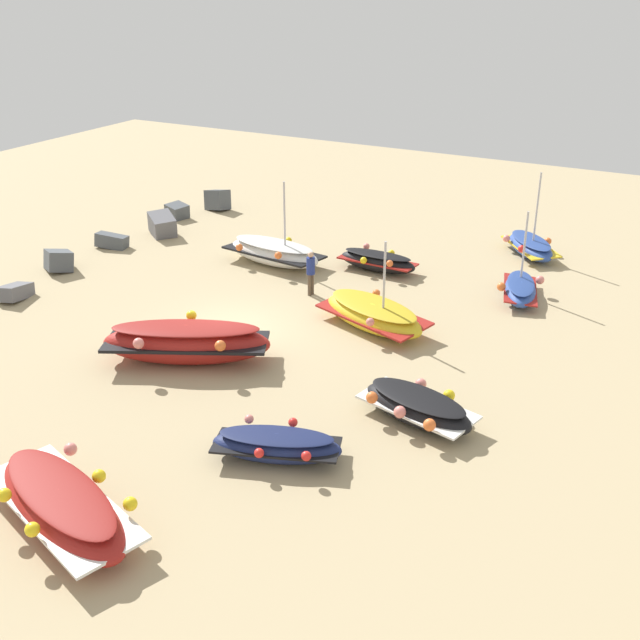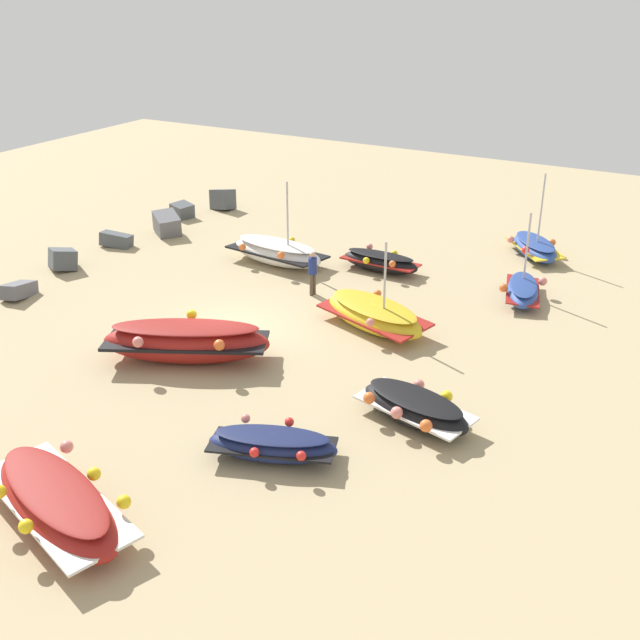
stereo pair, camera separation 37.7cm
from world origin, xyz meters
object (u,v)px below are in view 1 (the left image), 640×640
object	(u,v)px
fishing_boat_5	(417,407)
person_walking	(311,270)
fishing_boat_0	(530,246)
fishing_boat_6	(274,252)
fishing_boat_9	(520,289)
fishing_boat_8	(378,261)
fishing_boat_1	(62,504)
fishing_boat_3	(373,314)
fishing_boat_7	(277,445)
fishing_boat_2	(187,342)

from	to	relation	value
fishing_boat_5	person_walking	bearing A→B (deg)	-29.01
fishing_boat_0	person_walking	world-z (taller)	fishing_boat_0
fishing_boat_6	fishing_boat_9	bearing A→B (deg)	-166.39
person_walking	fishing_boat_8	bearing A→B (deg)	79.57
fishing_boat_1	person_walking	world-z (taller)	person_walking
fishing_boat_9	fishing_boat_3	bearing A→B (deg)	-52.95
fishing_boat_9	fishing_boat_1	bearing A→B (deg)	-32.94
fishing_boat_5	fishing_boat_7	distance (m)	4.13
fishing_boat_5	fishing_boat_7	xyz separation A→B (m)	(-3.35, 2.42, -0.04)
fishing_boat_5	fishing_boat_6	distance (m)	13.07
fishing_boat_5	person_walking	world-z (taller)	person_walking
fishing_boat_3	person_walking	size ratio (longest dim) A/B	2.65
fishing_boat_1	fishing_boat_7	xyz separation A→B (m)	(4.41, -2.86, -0.12)
fishing_boat_2	fishing_boat_3	distance (m)	6.47
fishing_boat_0	fishing_boat_2	xyz separation A→B (m)	(-14.89, 6.86, 0.27)
fishing_boat_1	person_walking	xyz separation A→B (m)	(14.20, 1.59, 0.47)
fishing_boat_9	fishing_boat_7	bearing A→B (deg)	-26.82
fishing_boat_0	fishing_boat_5	world-z (taller)	fishing_boat_0
fishing_boat_0	person_walking	size ratio (longest dim) A/B	2.15
fishing_boat_7	fishing_boat_8	world-z (taller)	fishing_boat_8
fishing_boat_6	fishing_boat_7	bearing A→B (deg)	128.50
fishing_boat_7	fishing_boat_6	bearing A→B (deg)	-78.23
fishing_boat_1	fishing_boat_3	size ratio (longest dim) A/B	1.14
fishing_boat_3	fishing_boat_1	bearing A→B (deg)	101.22
fishing_boat_3	fishing_boat_9	xyz separation A→B (m)	(4.93, -3.73, -0.11)
fishing_boat_2	fishing_boat_8	size ratio (longest dim) A/B	1.64
fishing_boat_0	fishing_boat_7	distance (m)	18.16
fishing_boat_1	fishing_boat_8	size ratio (longest dim) A/B	1.54
fishing_boat_8	fishing_boat_9	bearing A→B (deg)	-179.02
fishing_boat_1	fishing_boat_2	distance (m)	7.97
fishing_boat_6	fishing_boat_8	bearing A→B (deg)	-155.38
fishing_boat_0	fishing_boat_2	world-z (taller)	fishing_boat_0
fishing_boat_0	fishing_boat_5	distance (m)	14.75
fishing_boat_0	fishing_boat_8	size ratio (longest dim) A/B	1.10
fishing_boat_0	fishing_boat_1	bearing A→B (deg)	128.95
fishing_boat_2	fishing_boat_8	xyz separation A→B (m)	(10.10, -1.90, -0.26)
fishing_boat_8	person_walking	world-z (taller)	person_walking
fishing_boat_8	person_walking	size ratio (longest dim) A/B	1.96
fishing_boat_6	fishing_boat_8	distance (m)	4.31
fishing_boat_0	fishing_boat_9	distance (m)	5.00
fishing_boat_5	fishing_boat_8	size ratio (longest dim) A/B	1.08
fishing_boat_5	fishing_boat_8	world-z (taller)	fishing_boat_5
fishing_boat_5	fishing_boat_8	bearing A→B (deg)	-45.96
fishing_boat_8	fishing_boat_1	bearing A→B (deg)	93.63
fishing_boat_7	fishing_boat_2	bearing A→B (deg)	-51.50
fishing_boat_7	person_walking	bearing A→B (deg)	-85.52
fishing_boat_6	person_walking	xyz separation A→B (m)	(-2.19, -2.96, 0.46)
fishing_boat_9	fishing_boat_0	bearing A→B (deg)	174.72
fishing_boat_5	fishing_boat_8	xyz separation A→B (m)	(9.94, 5.73, -0.02)
fishing_boat_3	fishing_boat_8	size ratio (longest dim) A/B	1.35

